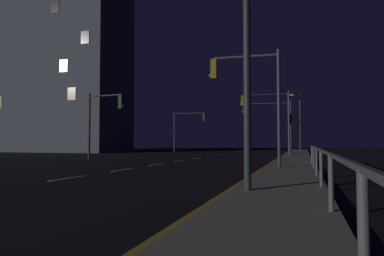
% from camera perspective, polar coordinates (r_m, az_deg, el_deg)
% --- Properties ---
extents(ground_plane, '(112.00, 112.00, 0.00)m').
position_cam_1_polar(ground_plane, '(20.85, -5.15, -5.83)').
color(ground_plane, black).
rests_on(ground_plane, ground).
extents(sidewalk_right, '(2.25, 77.00, 0.14)m').
position_cam_1_polar(sidewalk_right, '(19.25, 15.97, -5.84)').
color(sidewalk_right, gray).
rests_on(sidewalk_right, ground).
extents(lane_markings_center, '(0.14, 50.00, 0.01)m').
position_cam_1_polar(lane_markings_center, '(24.11, -1.93, -5.34)').
color(lane_markings_center, silver).
rests_on(lane_markings_center, ground).
extents(lane_edge_line, '(0.14, 53.00, 0.01)m').
position_cam_1_polar(lane_edge_line, '(24.31, 13.03, -5.25)').
color(lane_edge_line, gold).
rests_on(lane_edge_line, ground).
extents(traffic_light_mid_left, '(3.38, 0.39, 5.47)m').
position_cam_1_polar(traffic_light_mid_left, '(17.00, 9.08, 6.78)').
color(traffic_light_mid_left, '#38383D').
rests_on(traffic_light_mid_left, sidewalk_right).
extents(traffic_light_near_left, '(3.15, 0.69, 4.84)m').
position_cam_1_polar(traffic_light_near_left, '(25.80, -13.98, 2.44)').
color(traffic_light_near_left, '#2D3033').
rests_on(traffic_light_near_left, ground).
extents(traffic_light_near_right, '(5.05, 0.59, 5.44)m').
position_cam_1_polar(traffic_light_near_right, '(37.69, 12.36, 1.95)').
color(traffic_light_near_right, '#2D3033').
rests_on(traffic_light_near_right, sidewalk_right).
extents(traffic_light_far_center, '(4.19, 0.49, 4.99)m').
position_cam_1_polar(traffic_light_far_center, '(42.27, -0.57, 0.78)').
color(traffic_light_far_center, '#38383D').
rests_on(traffic_light_far_center, ground).
extents(traffic_light_mid_right, '(4.38, 0.78, 5.72)m').
position_cam_1_polar(traffic_light_mid_right, '(32.65, 12.15, 2.86)').
color(traffic_light_mid_right, '#4C4C51').
rests_on(traffic_light_mid_right, sidewalk_right).
extents(street_lamp_across_street, '(1.22, 1.41, 6.83)m').
position_cam_1_polar(street_lamp_across_street, '(43.21, 16.87, 1.76)').
color(street_lamp_across_street, '#2D3033').
rests_on(street_lamp_across_street, sidewalk_right).
extents(street_lamp_corner, '(1.29, 2.19, 7.25)m').
position_cam_1_polar(street_lamp_corner, '(9.55, 10.29, 17.62)').
color(street_lamp_corner, '#2D3033').
rests_on(street_lamp_corner, sidewalk_right).
extents(barrier_fence, '(0.09, 20.03, 0.98)m').
position_cam_1_polar(barrier_fence, '(9.69, 20.16, -4.58)').
color(barrier_fence, '#59595E').
rests_on(barrier_fence, sidewalk_right).
extents(building_distant, '(19.14, 8.70, 21.29)m').
position_cam_1_polar(building_distant, '(51.41, -21.22, 8.37)').
color(building_distant, '#4C515B').
rests_on(building_distant, ground).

